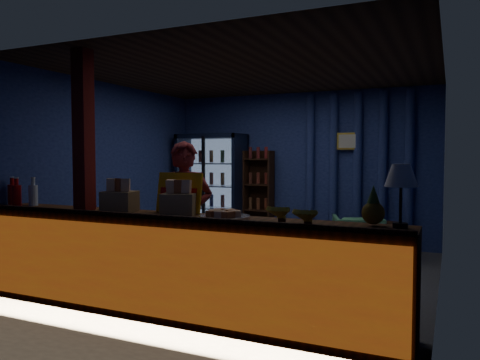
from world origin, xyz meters
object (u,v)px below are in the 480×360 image
(shopkeeper, at_px, (185,218))
(pastry_tray, at_px, (224,216))
(green_chair, at_px, (358,236))
(table_lamp, at_px, (401,178))

(shopkeeper, bearing_deg, pastry_tray, -58.88)
(green_chair, distance_m, pastry_tray, 3.35)
(green_chair, bearing_deg, shopkeeper, 42.69)
(shopkeeper, height_order, green_chair, shopkeeper)
(shopkeeper, distance_m, pastry_tray, 1.02)
(pastry_tray, xyz_separation_m, table_lamp, (1.50, 0.08, 0.36))
(pastry_tray, bearing_deg, shopkeeper, 141.41)
(table_lamp, bearing_deg, pastry_tray, -176.89)
(shopkeeper, distance_m, table_lamp, 2.41)
(green_chair, xyz_separation_m, table_lamp, (0.89, -3.15, 1.02))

